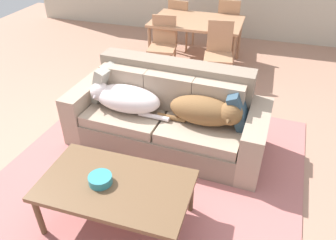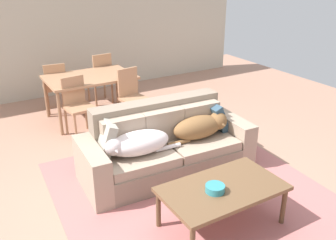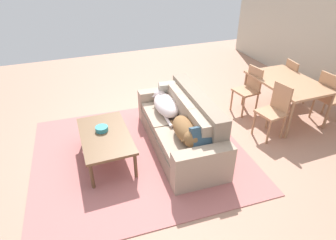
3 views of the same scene
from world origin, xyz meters
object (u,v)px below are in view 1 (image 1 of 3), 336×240
at_px(throw_pillow_by_right_arm, 240,107).
at_px(bowl_on_coffee_table, 100,179).
at_px(coffee_table, 116,188).
at_px(dog_on_left_cushion, 124,98).
at_px(dining_chair_near_left, 163,43).
at_px(couch, 168,116).
at_px(dining_table, 197,24).
at_px(dining_chair_near_right, 219,51).
at_px(dining_chair_far_right, 228,25).
at_px(dog_on_right_cushion, 207,111).
at_px(throw_pillow_by_left_arm, 107,81).
at_px(dining_chair_far_left, 180,22).

bearing_deg(throw_pillow_by_right_arm, bowl_on_coffee_table, -126.70).
xyz_separation_m(throw_pillow_by_right_arm, coffee_table, (-0.82, -1.23, -0.18)).
xyz_separation_m(dog_on_left_cushion, dining_chair_near_left, (-0.13, 1.77, -0.05)).
distance_m(coffee_table, bowl_on_coffee_table, 0.14).
bearing_deg(dining_chair_near_left, couch, -77.44).
distance_m(dining_table, dining_chair_near_left, 0.68).
bearing_deg(dining_chair_near_right, dining_table, 118.82).
xyz_separation_m(dog_on_left_cushion, throw_pillow_by_right_arm, (1.21, 0.12, 0.04)).
bearing_deg(throw_pillow_by_right_arm, dining_chair_near_right, 107.09).
distance_m(throw_pillow_by_right_arm, bowl_on_coffee_table, 1.56).
bearing_deg(dining_chair_near_left, dining_table, 45.55).
bearing_deg(dining_chair_far_right, throw_pillow_by_right_arm, 97.12).
relative_size(coffee_table, dining_chair_far_right, 1.27).
xyz_separation_m(bowl_on_coffee_table, dining_chair_near_left, (-0.42, 2.90, 0.02)).
relative_size(coffee_table, dining_table, 0.86).
distance_m(dog_on_left_cushion, dining_chair_near_left, 1.77).
xyz_separation_m(couch, coffee_table, (-0.06, -1.23, 0.08)).
bearing_deg(dining_table, throw_pillow_by_right_arm, -66.40).
bearing_deg(dining_table, dining_chair_far_right, 55.35).
distance_m(dining_table, dining_chair_far_right, 0.75).
height_order(dog_on_right_cushion, throw_pillow_by_right_arm, throw_pillow_by_right_arm).
relative_size(throw_pillow_by_left_arm, bowl_on_coffee_table, 2.27).
distance_m(dog_on_left_cushion, throw_pillow_by_right_arm, 1.22).
relative_size(bowl_on_coffee_table, dining_chair_near_left, 0.21).
relative_size(dog_on_right_cushion, dining_table, 0.62).
bearing_deg(coffee_table, couch, 87.30).
height_order(throw_pillow_by_right_arm, coffee_table, throw_pillow_by_right_arm).
distance_m(dog_on_right_cushion, coffee_table, 1.22).
bearing_deg(dining_chair_near_right, dog_on_left_cushion, -122.29).
height_order(dining_table, dining_chair_near_left, dining_chair_near_left).
relative_size(throw_pillow_by_right_arm, coffee_table, 0.32).
relative_size(dog_on_right_cushion, dining_chair_far_left, 0.97).
height_order(bowl_on_coffee_table, dining_chair_near_left, dining_chair_near_left).
bearing_deg(dining_chair_near_left, throw_pillow_by_left_arm, -103.23).
xyz_separation_m(bowl_on_coffee_table, dining_chair_near_right, (0.46, 2.80, 0.03)).
xyz_separation_m(dining_table, dining_chair_near_left, (-0.40, -0.52, -0.17)).
bearing_deg(dining_chair_far_left, coffee_table, 105.15).
xyz_separation_m(dog_on_right_cushion, dining_chair_near_right, (-0.17, 1.69, -0.05)).
bearing_deg(bowl_on_coffee_table, dining_chair_near_left, 98.16).
xyz_separation_m(dog_on_left_cushion, dining_table, (0.27, 2.29, 0.12)).
xyz_separation_m(dining_chair_near_left, dining_chair_near_right, (0.87, -0.09, 0.01)).
bearing_deg(dog_on_left_cushion, dining_chair_near_left, 97.38).
bearing_deg(bowl_on_coffee_table, throw_pillow_by_right_arm, 53.30).
bearing_deg(throw_pillow_by_right_arm, throw_pillow_by_left_arm, 176.92).
distance_m(dog_on_left_cushion, dining_chair_far_right, 2.98).
height_order(dog_on_left_cushion, dining_chair_near_right, dining_chair_near_right).
xyz_separation_m(coffee_table, bowl_on_coffee_table, (-0.11, -0.02, 0.08)).
relative_size(throw_pillow_by_right_arm, dining_chair_near_left, 0.43).
distance_m(throw_pillow_by_right_arm, dining_chair_far_left, 3.09).
distance_m(dining_chair_near_left, dining_chair_far_right, 1.39).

